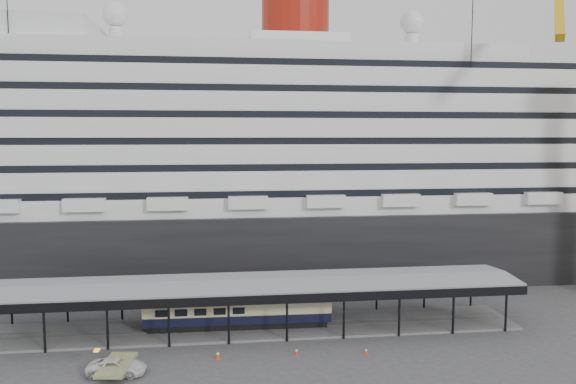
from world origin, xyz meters
The scene contains 8 objects.
ground centered at (0.00, 0.00, 0.00)m, with size 200.00×200.00×0.00m, color #3D3D40.
cruise_ship centered at (0.05, 32.00, 18.35)m, with size 130.00×30.00×43.90m.
platform_canopy centered at (0.00, 5.00, 2.36)m, with size 56.00×9.18×5.30m.
port_truck centered at (-12.59, -5.05, 0.69)m, with size 2.30×4.99×1.39m, color silver.
pullman_carriage centered at (-1.80, 5.00, 2.36)m, with size 19.64×2.97×19.24m.
traffic_cone_left centered at (-3.97, -2.70, 0.42)m, with size 0.45×0.45×0.85m.
traffic_cone_mid centered at (3.34, -2.64, 0.35)m, with size 0.43×0.43×0.70m.
traffic_cone_right centered at (9.85, -3.36, 0.33)m, with size 0.36×0.36×0.66m.
Camera 1 is at (-3.78, -52.89, 20.54)m, focal length 35.00 mm.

